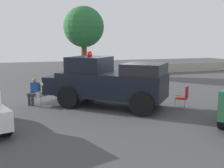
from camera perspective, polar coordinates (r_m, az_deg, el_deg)
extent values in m
plane|color=#424244|center=(13.35, 0.62, -4.24)|extent=(60.00, 60.00, 0.00)
cylinder|color=black|center=(12.59, -9.15, -2.74)|extent=(0.99, 0.93, 1.04)
cylinder|color=black|center=(14.30, -4.94, -1.26)|extent=(0.99, 0.93, 1.04)
cylinder|color=black|center=(11.19, 6.34, -4.15)|extent=(0.99, 0.93, 1.04)
cylinder|color=black|center=(13.08, 8.80, -2.29)|extent=(0.99, 0.93, 1.04)
cube|color=black|center=(12.59, 0.00, -0.18)|extent=(5.05, 4.84, 1.10)
cube|color=black|center=(13.94, -10.88, 0.01)|extent=(1.85, 1.91, 0.84)
cube|color=black|center=(12.96, -4.71, 4.07)|extent=(2.53, 2.55, 0.76)
cube|color=#232328|center=(11.98, 6.87, 2.92)|extent=(2.57, 2.59, 0.60)
cube|color=silver|center=(14.19, -12.40, 0.12)|extent=(1.05, 1.15, 0.64)
cube|color=silver|center=(14.31, -12.67, -1.52)|extent=(1.65, 1.80, 0.24)
sphere|color=white|center=(13.55, -14.30, -0.01)|extent=(0.37, 0.37, 0.26)
sphere|color=white|center=(14.82, -10.69, 0.85)|extent=(0.37, 0.37, 0.26)
sphere|color=red|center=(12.93, -4.74, 6.28)|extent=(0.40, 0.40, 0.28)
cylinder|color=black|center=(9.55, -21.44, -8.14)|extent=(0.45, 0.73, 0.68)
cylinder|color=black|center=(10.30, 22.46, -6.63)|extent=(0.81, 0.70, 0.80)
cylinder|color=#B7BABF|center=(13.47, -15.87, -3.51)|extent=(0.04, 0.04, 0.44)
cylinder|color=#B7BABF|center=(13.74, -17.29, -3.33)|extent=(0.04, 0.04, 0.44)
cylinder|color=#B7BABF|center=(13.80, -14.71, -3.17)|extent=(0.04, 0.04, 0.44)
cylinder|color=#B7BABF|center=(14.07, -16.12, -3.00)|extent=(0.04, 0.04, 0.44)
cube|color=orange|center=(13.72, -16.04, -2.29)|extent=(0.68, 0.68, 0.04)
cube|color=orange|center=(13.85, -15.46, -0.96)|extent=(0.38, 0.36, 0.56)
cube|color=#B7BABF|center=(13.54, -15.29, -1.69)|extent=(0.33, 0.35, 0.03)
cube|color=#B7BABF|center=(13.84, -16.84, -1.53)|extent=(0.33, 0.35, 0.03)
cylinder|color=#B7BABF|center=(12.79, 13.14, -4.06)|extent=(0.04, 0.04, 0.44)
cylinder|color=#B7BABF|center=(13.20, 13.62, -3.67)|extent=(0.04, 0.04, 0.44)
cylinder|color=#B7BABF|center=(12.69, 15.07, -4.23)|extent=(0.04, 0.04, 0.44)
cylinder|color=#B7BABF|center=(13.11, 15.49, -3.83)|extent=(0.04, 0.04, 0.44)
cube|color=#B21E1E|center=(12.90, 14.37, -2.92)|extent=(0.68, 0.68, 0.04)
cube|color=#B21E1E|center=(12.79, 15.46, -1.76)|extent=(0.38, 0.36, 0.56)
cube|color=#B7BABF|center=(12.63, 14.15, -2.39)|extent=(0.33, 0.35, 0.03)
cube|color=#B7BABF|center=(13.09, 14.64, -2.02)|extent=(0.33, 0.35, 0.03)
cylinder|color=#383842|center=(13.50, -16.40, -3.48)|extent=(0.18, 0.18, 0.45)
cylinder|color=#383842|center=(13.63, -17.05, -3.40)|extent=(0.18, 0.18, 0.45)
cube|color=#383842|center=(13.57, -16.02, -2.18)|extent=(0.41, 0.42, 0.13)
cube|color=#383842|center=(13.69, -16.67, -2.11)|extent=(0.41, 0.42, 0.13)
cube|color=#1E478C|center=(13.73, -15.87, -0.77)|extent=(0.44, 0.43, 0.54)
sphere|color=#9E704C|center=(13.66, -15.98, 0.75)|extent=(0.31, 0.31, 0.22)
cylinder|color=brown|center=(25.89, -5.88, 5.55)|extent=(0.52, 0.52, 3.07)
sphere|color=#276633|center=(25.88, -5.98, 11.88)|extent=(3.78, 3.78, 3.78)
cube|color=#A8A393|center=(28.74, 16.04, 3.40)|extent=(13.33, 0.12, 0.90)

